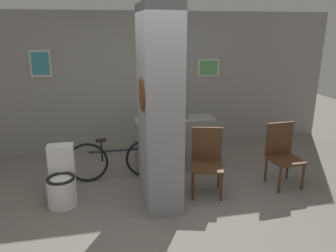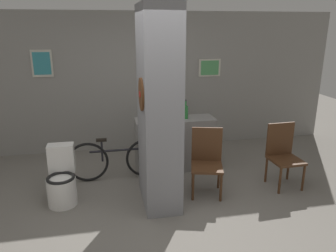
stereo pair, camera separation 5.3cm
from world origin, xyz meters
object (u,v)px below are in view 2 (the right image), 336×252
at_px(toilet, 62,180).
at_px(bottle_tall, 185,112).
at_px(chair_by_doorway, 283,153).
at_px(chair_near_pillar, 207,159).
at_px(bicycle, 117,159).

relative_size(toilet, bottle_tall, 2.42).
xyz_separation_m(toilet, chair_by_doorway, (3.23, -0.09, 0.19)).
relative_size(chair_near_pillar, bottle_tall, 2.95).
distance_m(chair_by_doorway, bicycle, 2.54).
relative_size(toilet, bicycle, 0.50).
distance_m(chair_by_doorway, bottle_tall, 1.64).
distance_m(bicycle, bottle_tall, 1.34).
xyz_separation_m(bicycle, bottle_tall, (1.14, 0.22, 0.66)).
height_order(toilet, chair_near_pillar, chair_near_pillar).
xyz_separation_m(chair_near_pillar, chair_by_doorway, (1.20, 0.00, 0.00)).
height_order(toilet, bicycle, toilet).
bearing_deg(toilet, bicycle, 36.06).
bearing_deg(bottle_tall, toilet, -157.84).
distance_m(chair_near_pillar, bicycle, 1.42).
bearing_deg(bicycle, bottle_tall, 10.67).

